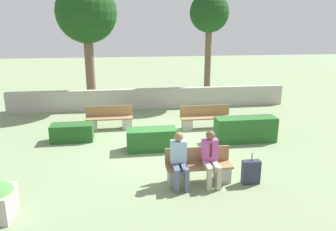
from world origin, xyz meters
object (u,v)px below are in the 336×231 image
Objects in this scene: bench_left_side at (109,120)px; tree_center_left at (209,15)px; person_seated_man at (211,155)px; person_seated_woman at (179,157)px; bench_right_side at (206,120)px; suitcase at (251,172)px; bench_front at (199,170)px; tree_leftmost at (86,14)px.

bench_left_side is 0.33× the size of tree_center_left.
person_seated_woman is (-0.78, 0.00, 0.00)m from person_seated_man.
person_seated_man is at bearing -96.07° from bench_right_side.
bench_left_side reaches higher than suitcase.
person_seated_woman reaches higher than bench_right_side.
bench_right_side is 0.36× the size of tree_center_left.
bench_front is 0.31× the size of tree_center_left.
bench_right_side is at bearing -18.50° from bench_left_side.
bench_left_side is 0.91× the size of bench_right_side.
suitcase is (1.78, -0.15, -0.44)m from person_seated_woman.
bench_left_side is at bearing 110.55° from person_seated_woman.
tree_leftmost reaches higher than suitcase.
tree_center_left is (5.66, 0.14, -0.02)m from tree_leftmost.
bench_left_side is at bearing -75.58° from tree_leftmost.
tree_center_left reaches higher than person_seated_man.
tree_center_left reaches higher than person_seated_woman.
bench_front is 1.23× the size of person_seated_man.
bench_left_side is at bearing 116.43° from bench_front.
bench_right_side is at bearing -105.17° from tree_center_left.
person_seated_woman reaches higher than suitcase.
person_seated_man is 1.10m from suitcase.
tree_center_left is (2.94, 8.54, 3.48)m from person_seated_woman.
person_seated_man is (-1.03, -4.37, 0.41)m from bench_right_side.
bench_front is 1.23× the size of person_seated_woman.
person_seated_woman is at bearing -165.64° from bench_front.
person_seated_man is 0.24× the size of tree_leftmost.
bench_front is at bearing 14.36° from person_seated_woman.
tree_leftmost is (-4.50, 8.55, 3.94)m from suitcase.
suitcase is 0.14× the size of tree_leftmost.
tree_center_left is at bearing 75.83° from person_seated_man.
bench_left_side is at bearing -179.91° from bench_right_side.
bench_right_side is at bearing -41.58° from tree_leftmost.
tree_center_left is at bearing 81.98° from bench_right_side.
tree_leftmost reaches higher than bench_right_side.
tree_center_left reaches higher than bench_right_side.
person_seated_woman is at bearing -80.89° from bench_left_side.
tree_leftmost is at bearing -178.60° from tree_center_left.
tree_leftmost is at bearing 92.97° from bench_left_side.
bench_front is 5.23m from bench_left_side.
bench_right_side is at bearing 89.60° from suitcase.
tree_center_left is at bearing 71.01° from person_seated_woman.
bench_left_side is at bearing -141.93° from tree_center_left.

